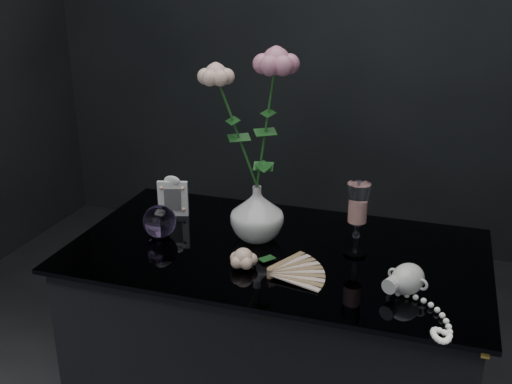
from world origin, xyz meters
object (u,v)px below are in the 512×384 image
(wine_glass, at_px, (357,220))
(picture_frame, at_px, (173,196))
(vase, at_px, (257,213))
(loose_rose, at_px, (243,258))
(pearl_jar, at_px, (408,278))
(paperweight, at_px, (160,221))

(wine_glass, relative_size, picture_frame, 1.56)
(vase, relative_size, loose_rose, 0.99)
(vase, bearing_deg, loose_rose, -83.55)
(vase, bearing_deg, pearl_jar, -21.94)
(paperweight, relative_size, pearl_jar, 0.35)
(paperweight, bearing_deg, loose_rose, -19.75)
(vase, xyz_separation_m, pearl_jar, (0.40, -0.16, -0.04))
(loose_rose, relative_size, pearl_jar, 0.59)
(picture_frame, xyz_separation_m, loose_rose, (0.30, -0.24, -0.04))
(vase, xyz_separation_m, picture_frame, (-0.28, 0.08, -0.01))
(loose_rose, bearing_deg, paperweight, 136.84)
(paperweight, xyz_separation_m, pearl_jar, (0.65, -0.09, -0.01))
(paperweight, bearing_deg, vase, 15.49)
(wine_glass, xyz_separation_m, picture_frame, (-0.54, 0.09, -0.03))
(wine_glass, height_order, picture_frame, wine_glass)
(vase, xyz_separation_m, wine_glass, (0.26, -0.01, 0.02))
(loose_rose, bearing_deg, wine_glass, 8.94)
(pearl_jar, bearing_deg, picture_frame, -174.76)
(wine_glass, bearing_deg, picture_frame, 170.94)
(vase, relative_size, picture_frame, 1.21)
(vase, relative_size, wine_glass, 0.78)
(vase, distance_m, pearl_jar, 0.43)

